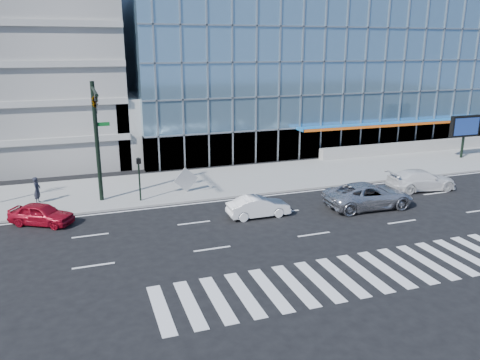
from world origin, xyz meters
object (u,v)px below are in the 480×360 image
object	(u,v)px
white_suv	(421,180)
tilted_panel	(186,180)
traffic_signal	(96,115)
ped_signal_post	(139,172)
silver_suv	(369,195)
white_sedan	(258,207)
marquee_sign	(465,127)
red_sedan	(41,214)
pedestrian	(37,190)

from	to	relation	value
white_suv	tilted_panel	distance (m)	17.37
tilted_panel	traffic_signal	bearing A→B (deg)	-173.25
ped_signal_post	silver_suv	bearing A→B (deg)	-22.86
white_suv	white_sedan	size ratio (longest dim) A/B	1.32
traffic_signal	silver_suv	xyz separation A→B (m)	(16.60, -5.57, -5.34)
traffic_signal	marquee_sign	bearing A→B (deg)	5.92
traffic_signal	marquee_sign	xyz separation A→B (m)	(33.00, 3.42, -3.10)
tilted_panel	marquee_sign	bearing A→B (deg)	-1.38
ped_signal_post	tilted_panel	bearing A→B (deg)	15.49
red_sedan	pedestrian	distance (m)	3.99
traffic_signal	red_sedan	xyz separation A→B (m)	(-3.64, -1.78, -5.51)
white_sedan	ped_signal_post	bearing A→B (deg)	52.02
white_suv	pedestrian	bearing A→B (deg)	84.06
traffic_signal	tilted_panel	size ratio (longest dim) A/B	6.15
ped_signal_post	white_suv	xyz separation A→B (m)	(20.10, -3.81, -1.39)
tilted_panel	ped_signal_post	bearing A→B (deg)	-170.34
silver_suv	ped_signal_post	bearing A→B (deg)	69.79
tilted_panel	white_sedan	bearing A→B (deg)	-68.17
silver_suv	tilted_panel	size ratio (longest dim) A/B	4.56
red_sedan	marquee_sign	bearing A→B (deg)	-51.21
marquee_sign	red_sedan	world-z (taller)	marquee_sign
silver_suv	traffic_signal	bearing A→B (deg)	74.10
white_suv	tilted_panel	xyz separation A→B (m)	(-16.71, 4.75, 0.31)
marquee_sign	tilted_panel	size ratio (longest dim) A/B	3.08
white_sedan	pedestrian	world-z (taller)	pedestrian
white_suv	ped_signal_post	bearing A→B (deg)	85.21
traffic_signal	ped_signal_post	world-z (taller)	traffic_signal
traffic_signal	pedestrian	xyz separation A→B (m)	(-4.06, 2.17, -5.12)
white_sedan	white_suv	bearing A→B (deg)	-84.16
traffic_signal	pedestrian	size ratio (longest dim) A/B	4.46
traffic_signal	pedestrian	bearing A→B (deg)	151.87
white_suv	red_sedan	size ratio (longest dim) A/B	1.35
red_sedan	pedestrian	xyz separation A→B (m)	(-0.42, 3.95, 0.39)
ped_signal_post	tilted_panel	xyz separation A→B (m)	(3.39, 0.94, -1.07)
marquee_sign	pedestrian	xyz separation A→B (m)	(-37.06, -1.25, -2.02)
white_sedan	pedestrian	bearing A→B (deg)	62.21
red_sedan	tilted_panel	world-z (taller)	tilted_panel
white_suv	pedestrian	world-z (taller)	pedestrian
white_suv	tilted_panel	bearing A→B (deg)	80.07
silver_suv	white_suv	distance (m)	6.37
red_sedan	pedestrian	bearing A→B (deg)	36.72
marquee_sign	white_suv	world-z (taller)	marquee_sign
ped_signal_post	white_sedan	bearing A→B (deg)	-38.09
ped_signal_post	white_suv	bearing A→B (deg)	-10.74
white_suv	red_sedan	distance (m)	26.29
silver_suv	tilted_panel	bearing A→B (deg)	59.91
ped_signal_post	tilted_panel	size ratio (longest dim) A/B	2.31
white_sedan	tilted_panel	distance (m)	6.91
red_sedan	ped_signal_post	bearing A→B (deg)	-39.94
marquee_sign	pedestrian	distance (m)	37.13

